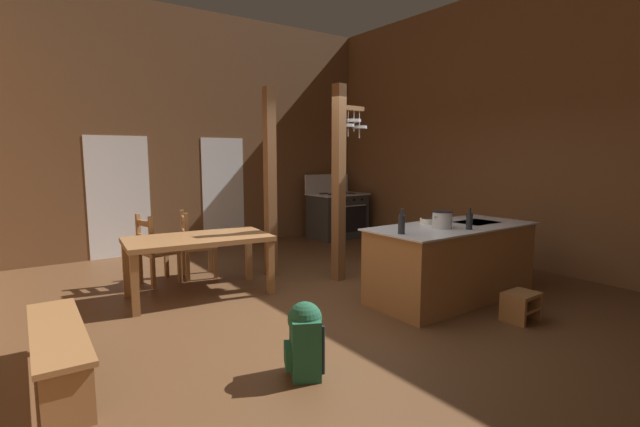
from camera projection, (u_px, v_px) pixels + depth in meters
ground_plane at (343, 309)px, 5.25m from camera, size 7.62×9.16×0.10m
wall_back at (203, 132)px, 8.41m from camera, size 7.62×0.14×4.32m
wall_right at (522, 127)px, 6.95m from camera, size 0.14×9.16×4.32m
glazed_door_back_left at (119, 197)px, 7.61m from camera, size 1.00×0.01×2.05m
glazed_panel_back_right at (223, 192)px, 8.69m from camera, size 0.84×0.01×2.05m
kitchen_island at (451, 262)px, 5.46m from camera, size 2.17×0.99×0.89m
stove_range at (337, 215)px, 9.51m from camera, size 1.17×0.86×1.32m
support_post_with_pot_rack at (340, 176)px, 6.16m from camera, size 0.60×0.25×2.67m
support_post_center at (270, 183)px, 6.39m from camera, size 0.14×0.14×2.67m
step_stool at (521, 304)px, 4.74m from camera, size 0.37×0.29×0.30m
dining_table at (198, 244)px, 5.53m from camera, size 1.78×1.07×0.74m
ladderback_chair_near_window at (155, 251)px, 6.06m from camera, size 0.51×0.51×0.95m
ladderback_chair_by_post at (195, 246)px, 6.40m from camera, size 0.51×0.51×0.95m
bench_along_left_wall at (58, 345)px, 3.40m from camera, size 0.40×1.54×0.44m
backpack at (305, 337)px, 3.54m from camera, size 0.38×0.38×0.60m
stockpot_on_counter at (442, 220)px, 5.19m from camera, size 0.30×0.23×0.19m
mixing_bowl_on_counter at (427, 221)px, 5.54m from camera, size 0.18×0.18×0.06m
bottle_tall_on_counter at (402, 224)px, 4.81m from camera, size 0.07×0.07×0.28m
bottle_short_on_counter at (469, 221)px, 5.10m from camera, size 0.07×0.07×0.25m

